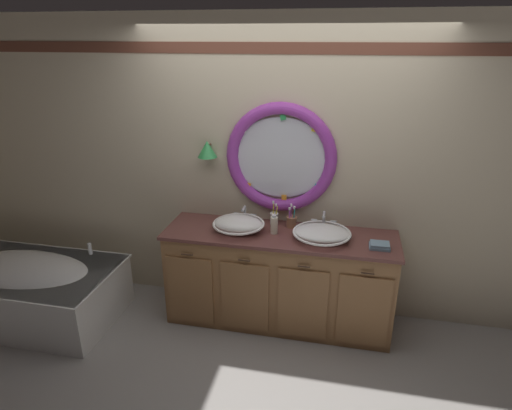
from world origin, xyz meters
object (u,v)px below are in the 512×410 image
object	(u,v)px
sink_basin_left	(239,224)
sink_basin_right	(322,233)
bathtub	(25,286)
toothbrush_holder_right	(292,221)
soap_dispenser	(274,225)
folded_hand_towel	(380,246)
toothbrush_holder_left	(274,218)

from	to	relation	value
sink_basin_left	sink_basin_right	xyz separation A→B (m)	(0.70, 0.00, -0.01)
bathtub	toothbrush_holder_right	distance (m)	2.47
soap_dispenser	folded_hand_towel	distance (m)	0.86
soap_dispenser	folded_hand_towel	xyz separation A→B (m)	(0.86, -0.10, -0.06)
soap_dispenser	sink_basin_right	bearing A→B (deg)	-3.25
toothbrush_holder_right	folded_hand_towel	bearing A→B (deg)	-19.24
toothbrush_holder_right	soap_dispenser	distance (m)	0.20
soap_dispenser	toothbrush_holder_right	bearing A→B (deg)	51.76
sink_basin_right	sink_basin_left	bearing A→B (deg)	-180.00
sink_basin_left	folded_hand_towel	xyz separation A→B (m)	(1.16, -0.07, -0.04)
bathtub	toothbrush_holder_left	world-z (taller)	toothbrush_holder_left
sink_basin_right	toothbrush_holder_right	bearing A→B (deg)	146.38
sink_basin_left	sink_basin_right	size ratio (longest dim) A/B	0.93
bathtub	folded_hand_towel	distance (m)	3.13
sink_basin_left	toothbrush_holder_right	bearing A→B (deg)	23.10
bathtub	toothbrush_holder_right	size ratio (longest dim) A/B	7.97
bathtub	soap_dispenser	world-z (taller)	soap_dispenser
toothbrush_holder_left	soap_dispenser	size ratio (longest dim) A/B	1.25
toothbrush_holder_left	toothbrush_holder_right	size ratio (longest dim) A/B	1.04
bathtub	toothbrush_holder_left	distance (m)	2.34
bathtub	toothbrush_holder_right	world-z (taller)	toothbrush_holder_right
toothbrush_holder_right	bathtub	bearing A→B (deg)	-166.18
toothbrush_holder_right	folded_hand_towel	xyz separation A→B (m)	(0.73, -0.26, -0.03)
soap_dispenser	bathtub	bearing A→B (deg)	-169.37
soap_dispenser	folded_hand_towel	bearing A→B (deg)	-6.38
folded_hand_towel	toothbrush_holder_right	bearing A→B (deg)	160.76
toothbrush_holder_right	folded_hand_towel	distance (m)	0.78
bathtub	toothbrush_holder_right	xyz separation A→B (m)	(2.33, 0.57, 0.61)
bathtub	sink_basin_right	world-z (taller)	sink_basin_right
sink_basin_left	sink_basin_right	world-z (taller)	sink_basin_left
toothbrush_holder_right	toothbrush_holder_left	bearing A→B (deg)	169.98
toothbrush_holder_right	folded_hand_towel	size ratio (longest dim) A/B	1.31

